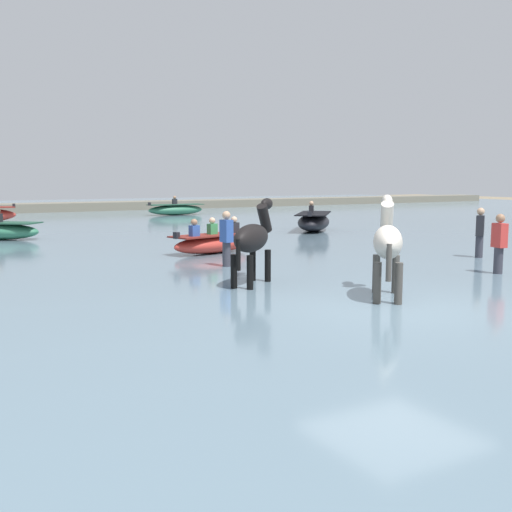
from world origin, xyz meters
name	(u,v)px	position (x,y,z in m)	size (l,w,h in m)	color
ground_plane	(396,325)	(0.00, 0.00, 0.00)	(120.00, 120.00, 0.00)	#84755B
water_surface	(168,253)	(0.00, 10.00, 0.14)	(90.00, 90.00, 0.29)	slate
horse_lead_pinto	(388,244)	(0.46, 0.76, 1.25)	(1.51, 1.69, 2.10)	beige
horse_trailing_black	(253,240)	(-0.94, 3.15, 1.18)	(1.63, 1.40, 2.00)	black
boat_near_starboard	(213,243)	(0.66, 8.24, 0.58)	(2.83, 1.55, 1.02)	#BC382D
boat_near_port	(176,210)	(6.79, 25.64, 0.60)	(3.35, 1.11, 1.10)	#337556
boat_distant_west	(314,222)	(7.49, 12.88, 0.65)	(3.21, 3.45, 1.20)	black
person_onlooker_left	(480,236)	(6.41, 3.72, 0.87)	(0.38, 0.35, 1.63)	#383842
person_wading_mid	(227,243)	(-0.24, 5.65, 0.87)	(0.23, 0.34, 1.63)	#383842
person_spectator_far	(499,248)	(4.50, 1.59, 0.87)	(0.26, 0.35, 1.63)	#383842
far_shoreline	(29,210)	(0.00, 33.08, 0.42)	(80.00, 2.40, 0.83)	#706B5B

